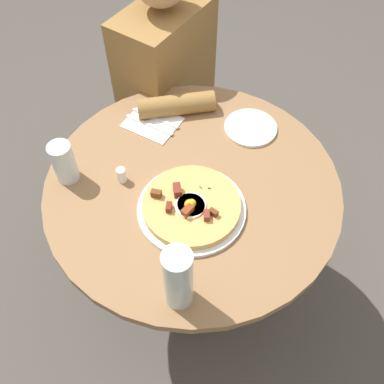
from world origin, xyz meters
TOP-DOWN VIEW (x-y plane):
  - ground_plane at (0.00, 0.00)m, footprint 6.00×6.00m
  - dining_table at (0.00, 0.00)m, footprint 0.89×0.89m
  - person_seated at (0.42, 0.41)m, footprint 0.51×0.45m
  - pizza_plate at (-0.08, -0.05)m, footprint 0.31×0.31m
  - breakfast_pizza at (-0.08, -0.05)m, footprint 0.28×0.28m
  - bread_plate at (0.30, -0.03)m, footprint 0.17×0.17m
  - napkin at (0.14, 0.25)m, footprint 0.15×0.18m
  - fork at (0.15, 0.25)m, footprint 0.03×0.18m
  - knife at (0.12, 0.25)m, footprint 0.03×0.18m
  - water_glass at (-0.19, 0.32)m, footprint 0.07×0.07m
  - water_bottle at (-0.32, -0.17)m, footprint 0.07×0.07m
  - salt_shaker at (-0.11, 0.18)m, footprint 0.03×0.03m

SIDE VIEW (x-z plane):
  - ground_plane at x=0.00m, z-range 0.00..0.00m
  - person_seated at x=0.42m, z-range -0.06..1.07m
  - dining_table at x=0.00m, z-range 0.19..0.91m
  - napkin at x=0.14m, z-range 0.72..0.72m
  - bread_plate at x=0.30m, z-range 0.72..0.73m
  - pizza_plate at x=-0.08m, z-range 0.72..0.73m
  - fork at x=0.15m, z-range 0.72..0.72m
  - knife at x=0.12m, z-range 0.72..0.72m
  - salt_shaker at x=-0.11m, z-range 0.72..0.76m
  - breakfast_pizza at x=-0.08m, z-range 0.72..0.77m
  - water_glass at x=-0.19m, z-range 0.72..0.85m
  - water_bottle at x=-0.32m, z-range 0.72..0.92m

